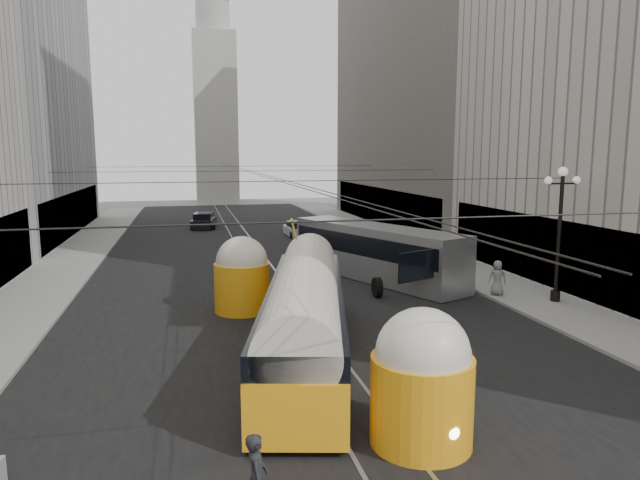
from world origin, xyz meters
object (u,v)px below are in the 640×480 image
streetcar (305,311)px  pedestrian_sidewalk_right (497,278)px  city_bus (376,250)px  pedestrian_crossing_a (257,478)px

streetcar → pedestrian_sidewalk_right: streetcar is taller
city_bus → pedestrian_sidewalk_right: size_ratio=7.21×
pedestrian_crossing_a → streetcar: bearing=-12.5°
streetcar → city_bus: streetcar is taller
city_bus → pedestrian_sidewalk_right: 7.15m
city_bus → pedestrian_sidewalk_right: bearing=-50.6°
city_bus → pedestrian_crossing_a: city_bus is taller
pedestrian_crossing_a → city_bus: bearing=-19.4°
pedestrian_crossing_a → pedestrian_sidewalk_right: (13.74, 14.70, 0.12)m
pedestrian_crossing_a → pedestrian_sidewalk_right: pedestrian_sidewalk_right is taller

